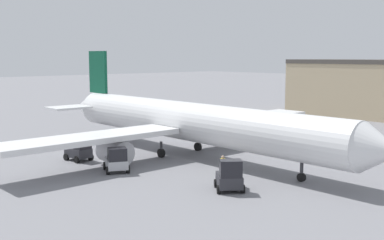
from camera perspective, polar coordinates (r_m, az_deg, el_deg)
ground_plane at (r=48.69m, az=-0.00°, el=-4.38°), size 400.00×400.00×0.00m
airplane at (r=48.79m, az=-0.76°, el=-0.25°), size 43.82×38.42×10.72m
ground_crew_worker at (r=40.73m, az=3.66°, el=-5.38°), size 0.40×0.40×1.80m
baggage_tug at (r=42.70m, az=-8.93°, el=-4.77°), size 3.24×2.95×2.24m
belt_loader_truck at (r=36.46m, az=4.48°, el=-6.67°), size 3.16×3.11×2.48m
pushback_tug at (r=47.90m, az=-13.18°, el=-3.44°), size 2.67×2.07×2.48m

